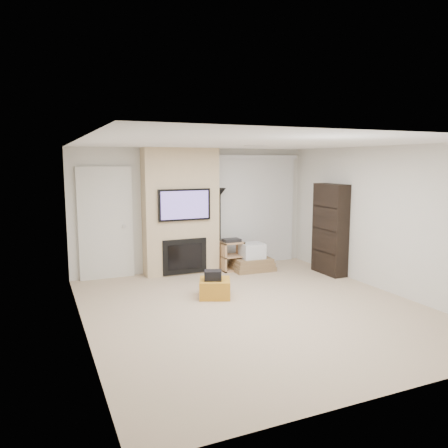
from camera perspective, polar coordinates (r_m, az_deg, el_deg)
name	(u,v)px	position (r m, az deg, el deg)	size (l,w,h in m)	color
floor	(255,308)	(6.84, 4.09, -10.91)	(5.00, 5.50, 0.00)	tan
ceiling	(257,143)	(6.47, 4.32, 10.51)	(5.00, 5.50, 0.00)	white
wall_back	(194,209)	(9.04, -3.93, 1.91)	(5.00, 2.50, 0.00)	silver
wall_front	(395,269)	(4.34, 21.40, -5.48)	(5.00, 2.50, 0.00)	silver
wall_left	(81,240)	(5.83, -18.13, -1.96)	(5.50, 2.50, 0.00)	silver
wall_right	(385,219)	(8.01, 20.25, 0.61)	(5.50, 2.50, 0.00)	silver
hvac_vent	(256,145)	(7.36, 4.17, 10.20)	(0.35, 0.18, 0.01)	silver
ottoman	(215,288)	(7.32, -1.21, -8.38)	(0.50, 0.50, 0.30)	#BF8123
black_bag	(213,275)	(7.22, -1.45, -6.72)	(0.28, 0.22, 0.16)	black
fireplace_wall	(181,212)	(8.74, -5.63, 1.57)	(1.50, 0.47, 2.50)	#D1B68B
entry_door	(106,224)	(8.60, -15.20, 0.00)	(1.02, 0.11, 2.14)	silver
vertical_blinds	(255,206)	(9.55, 4.11, 2.38)	(1.98, 0.10, 2.37)	silver
floor_lamp	(220,206)	(8.97, -0.52, 2.42)	(0.25, 0.25, 1.70)	black
av_stand	(231,254)	(9.03, 0.98, -3.91)	(0.45, 0.38, 0.66)	tan
box_stack	(252,260)	(9.08, 3.67, -4.70)	(0.86, 0.66, 0.56)	olive
bookshelf	(330,229)	(8.92, 13.70, -0.67)	(0.30, 0.80, 1.80)	black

